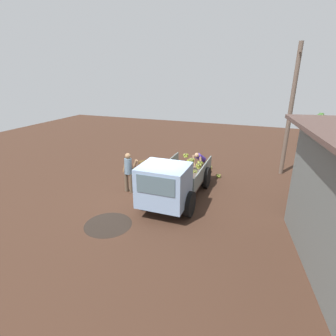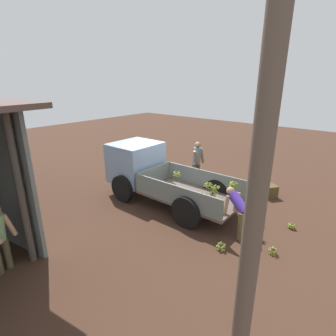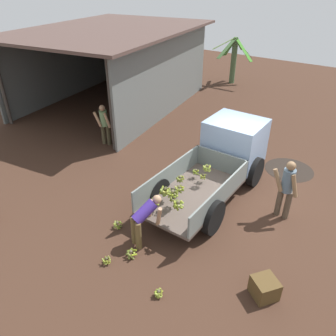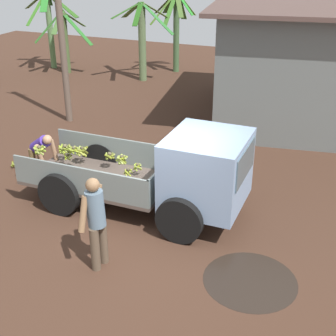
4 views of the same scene
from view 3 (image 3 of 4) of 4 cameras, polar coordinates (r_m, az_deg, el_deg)
ground at (r=10.46m, az=11.84°, el=-3.69°), size 36.00×36.00×0.00m
mud_patch_0 at (r=11.99m, az=20.32°, el=-0.27°), size 1.63×1.63×0.01m
cargo_truck at (r=10.33m, az=10.07°, el=2.57°), size 4.84×2.01×1.89m
warehouse_shed at (r=17.07m, az=-8.80°, el=19.86°), size 10.52×8.32×3.64m
banana_palm_2 at (r=20.72m, az=11.36°, el=18.11°), size 2.73×2.62×2.62m
person_foreground_visitor at (r=9.17m, az=19.94°, el=-3.18°), size 0.38×0.76×1.75m
person_worker_loading at (r=7.98m, az=-4.18°, el=-8.64°), size 0.81×0.70×1.27m
person_bystander_near_shed at (r=12.78m, az=-11.03°, el=7.72°), size 0.52×0.68×1.63m
banana_bunch_on_ground_0 at (r=8.01m, az=-10.63°, el=-15.48°), size 0.24×0.23×0.18m
banana_bunch_on_ground_1 at (r=7.30m, az=-1.64°, el=-20.93°), size 0.22×0.22×0.18m
banana_bunch_on_ground_2 at (r=8.88m, az=-8.77°, el=-9.71°), size 0.25×0.25×0.20m
banana_bunch_on_ground_3 at (r=8.05m, az=-6.40°, el=-14.53°), size 0.27×0.25×0.22m
wooden_crate_0 at (r=7.49m, az=16.47°, el=-19.39°), size 0.68×0.68×0.44m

